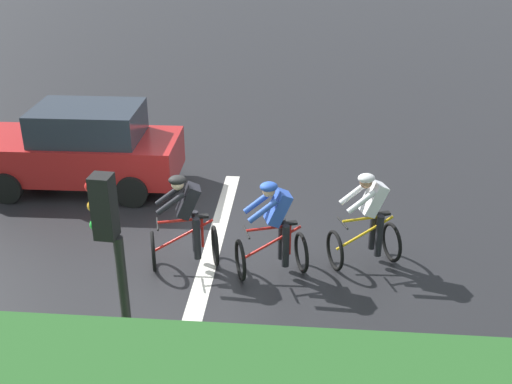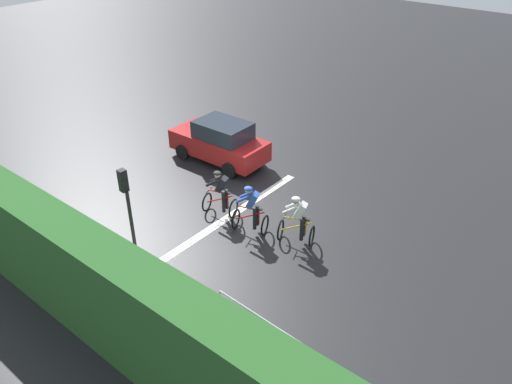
% 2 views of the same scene
% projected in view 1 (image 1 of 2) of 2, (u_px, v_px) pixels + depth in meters
% --- Properties ---
extents(ground_plane, '(80.00, 80.00, 0.00)m').
position_uv_depth(ground_plane, '(186.00, 260.00, 10.72)').
color(ground_plane, black).
extents(road_marking_stop_line, '(7.00, 0.30, 0.01)m').
position_uv_depth(road_marking_stop_line, '(209.00, 260.00, 10.69)').
color(road_marking_stop_line, silver).
rests_on(road_marking_stop_line, ground).
extents(cyclist_lead, '(1.01, 1.25, 1.66)m').
position_uv_depth(cyclist_lead, '(368.00, 222.00, 10.27)').
color(cyclist_lead, black).
rests_on(cyclist_lead, ground).
extents(cyclist_second, '(0.98, 1.24, 1.66)m').
position_uv_depth(cyclist_second, '(274.00, 231.00, 9.99)').
color(cyclist_second, black).
rests_on(cyclist_second, ground).
extents(cyclist_mid, '(0.94, 1.22, 1.66)m').
position_uv_depth(cyclist_mid, '(186.00, 224.00, 10.21)').
color(cyclist_mid, black).
rests_on(cyclist_mid, ground).
extents(car_red, '(1.95, 4.13, 1.76)m').
position_uv_depth(car_red, '(82.00, 148.00, 13.00)').
color(car_red, '#B21E1E').
rests_on(car_red, ground).
extents(traffic_light_near_crossing, '(0.21, 0.31, 3.34)m').
position_uv_depth(traffic_light_near_crossing, '(116.00, 279.00, 6.21)').
color(traffic_light_near_crossing, black).
rests_on(traffic_light_near_crossing, ground).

